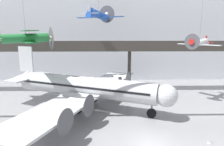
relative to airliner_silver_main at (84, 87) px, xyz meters
The scene contains 8 objects.
ground_plane 14.10m from the airliner_silver_main, 53.32° to the right, with size 260.00×260.00×0.00m, color gray.
hangar_back_wall 23.68m from the airliner_silver_main, 67.79° to the left, with size 140.00×3.00×25.86m.
mezzanine_walkway 13.48m from the airliner_silver_main, 49.07° to the left, with size 110.00×3.20×10.07m.
airliner_silver_main is the anchor object (origin of this frame).
suspended_plane_silver_racer 20.43m from the airliner_silver_main, 10.01° to the left, with size 5.92×6.06×10.95m.
suspended_plane_blue_trainer 15.53m from the airliner_silver_main, 78.53° to the left, with size 9.52×8.34×6.46m.
suspended_plane_green_biplane 10.86m from the airliner_silver_main, behind, with size 7.96×8.99×10.85m.
stanchion_barrier 18.35m from the airliner_silver_main, 36.62° to the right, with size 0.36×0.36×1.08m.
Camera 1 is at (-4.45, -18.93, 11.56)m, focal length 32.00 mm.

